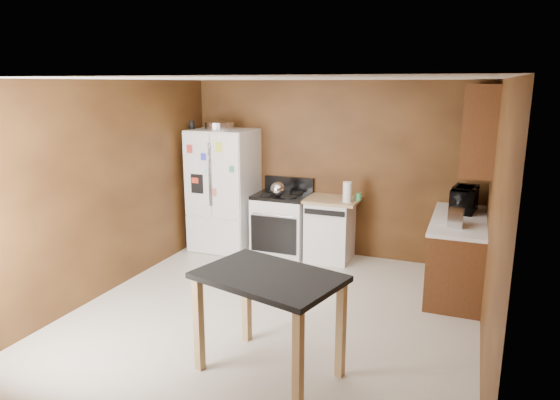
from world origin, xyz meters
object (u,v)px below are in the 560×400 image
Objects in this scene: pen_cup at (192,125)px; dishwasher at (330,229)px; refrigerator at (224,190)px; green_canister at (358,197)px; paper_towel at (347,192)px; roasting_pan at (220,126)px; island at (269,291)px; kettle at (278,189)px; toaster at (456,218)px; microwave at (464,200)px; gas_range at (282,223)px.

pen_cup is 0.13× the size of dishwasher.
refrigerator is at bearing 15.52° from pen_cup.
paper_towel is at bearing -130.10° from green_canister.
roasting_pan is 2.11m from paper_towel.
island is (0.04, -2.85, -0.27)m from paper_towel.
toaster is at bearing -15.21° from kettle.
green_canister is at bearing 2.37° from dishwasher.
toaster is at bearing -176.85° from microwave.
green_canister is 0.08× the size of island.
paper_towel is 1.14m from gas_range.
gas_range is at bearing 3.81° from refrigerator.
refrigerator is 3.48m from island.
roasting_pan is 1.28m from kettle.
kettle is at bearing -176.20° from paper_towel.
microwave is (1.48, 0.00, 0.01)m from paper_towel.
roasting_pan reaches higher than kettle.
gas_range is at bearing 109.18° from island.
gas_range reaches higher than dishwasher.
toaster is 0.52× the size of microwave.
paper_towel is at bearing -5.70° from gas_range.
kettle is 0.57m from gas_range.
roasting_pan is 2.25m from green_canister.
pen_cup is 3.90m from microwave.
island is (-1.44, -2.85, -0.28)m from microwave.
refrigerator is (-3.31, 0.76, -0.09)m from toaster.
island is (0.31, -2.97, 0.31)m from dishwasher.
roasting_pan is 3.52m from microwave.
kettle is (0.95, -0.10, -0.85)m from roasting_pan.
microwave is at bearing 87.26° from toaster.
roasting_pan is 1.69m from gas_range.
microwave is at bearing 1.30° from pen_cup.
island is (-1.38, -2.13, -0.23)m from toaster.
roasting_pan is 3.55m from toaster.
kettle reaches higher than green_canister.
paper_towel is at bearing 155.37° from toaster.
gas_range is 1.24× the size of dishwasher.
paper_towel is at bearing 3.80° from kettle.
kettle reaches higher than toaster.
toaster is (2.41, -0.65, -0.01)m from kettle.
refrigerator is 1.35× the size of island.
green_canister is (2.05, 0.10, -0.91)m from roasting_pan.
paper_towel is 0.31× the size of dishwasher.
pen_cup is 1.19× the size of green_canister.
kettle is at bearing -90.90° from gas_range.
roasting_pan is 3.59× the size of pen_cup.
pen_cup reaches higher than gas_range.
paper_towel is 1.59m from toaster.
gas_range reaches higher than green_canister.
green_canister is 1.56m from toaster.
toaster is at bearing -12.71° from roasting_pan.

